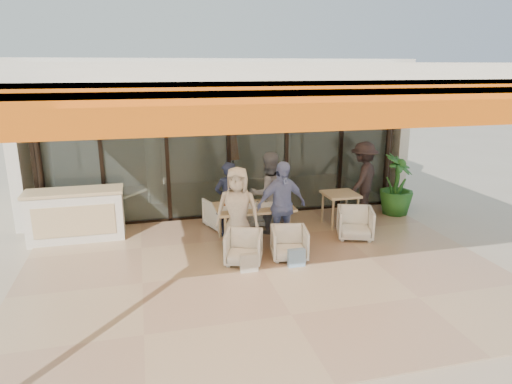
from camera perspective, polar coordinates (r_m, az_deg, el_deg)
ground at (r=7.87m, az=0.92°, el=-9.86°), size 70.00×70.00×0.00m
terrace_floor at (r=7.87m, az=0.92°, el=-9.83°), size 8.00×6.00×0.01m
terrace_structure at (r=6.86m, az=1.64°, el=14.49°), size 8.00×6.00×3.40m
glass_storefront at (r=10.19m, az=-3.47°, el=5.47°), size 8.08×0.10×3.20m
interior_block at (r=12.37m, az=-5.54°, el=10.14°), size 9.05×3.62×3.52m
host_counter at (r=9.68m, az=-21.57°, el=-2.68°), size 1.85×0.65×1.04m
dining_table at (r=8.88m, az=-0.34°, el=-2.09°), size 1.50×0.90×0.93m
chair_far_left at (r=9.78m, az=-4.01°, el=-2.46°), size 0.88×0.86×0.72m
chair_far_right at (r=9.96m, az=0.75°, el=-2.21°), size 0.78×0.75×0.68m
chair_near_left at (r=8.04m, az=-1.55°, el=-6.79°), size 0.78×0.76×0.64m
chair_near_right at (r=8.25m, az=4.18°, el=-6.23°), size 0.72×0.69×0.64m
diner_navy at (r=9.19m, az=-3.50°, el=-0.95°), size 0.63×0.48×1.55m
diner_grey at (r=9.35m, az=1.56°, el=-0.14°), size 0.91×0.76×1.70m
diner_cream at (r=8.33m, az=-2.33°, el=-2.37°), size 0.93×0.77×1.63m
diner_periwinkle at (r=8.52m, az=3.20°, el=-1.74°), size 1.05×0.59×1.70m
tote_bag_cream at (r=7.74m, az=-0.88°, el=-8.92°), size 0.30×0.10×0.34m
tote_bag_blue at (r=7.96m, az=5.08°, el=-8.27°), size 0.30×0.10×0.34m
side_table at (r=9.94m, az=10.49°, el=-0.73°), size 0.70×0.70×0.74m
side_chair at (r=9.38m, az=12.30°, el=-3.65°), size 0.86×0.83×0.70m
standing_woman at (r=10.76m, az=13.23°, el=1.60°), size 1.26×1.22×1.72m
potted_palm at (r=11.02m, az=17.17°, el=0.82°), size 1.12×1.12×1.42m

